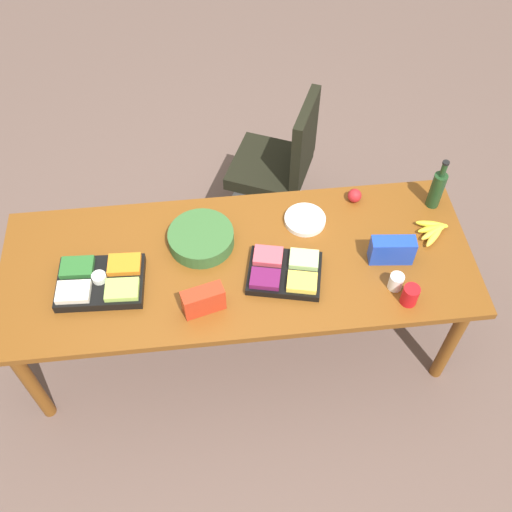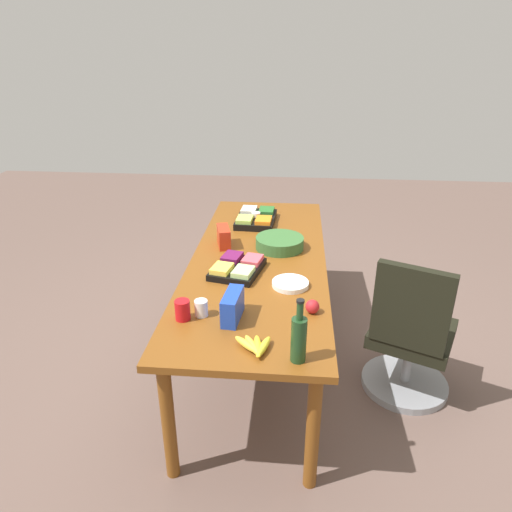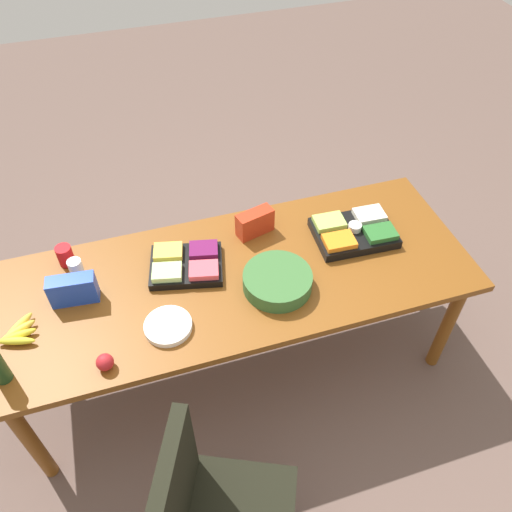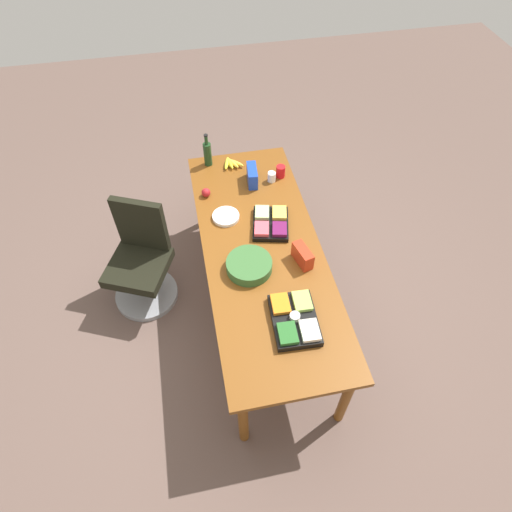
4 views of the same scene
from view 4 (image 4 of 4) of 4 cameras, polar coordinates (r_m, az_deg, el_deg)
ground_plane at (r=4.01m, az=0.69°, el=-6.20°), size 10.00×10.00×0.00m
conference_table at (r=3.45m, az=0.80°, el=0.19°), size 2.41×0.90×0.77m
office_chair at (r=3.91m, az=-14.57°, el=-1.24°), size 0.63×0.63×0.98m
chip_bag_blue at (r=3.88m, az=-0.50°, el=10.39°), size 0.23×0.10×0.15m
paper_plate_stack at (r=3.61m, az=-3.93°, el=5.12°), size 0.25×0.25×0.03m
wine_bottle at (r=4.07m, az=-6.30°, el=13.09°), size 0.09×0.09×0.32m
veggie_tray at (r=2.98m, az=5.01°, el=-8.13°), size 0.43×0.32×0.09m
fruit_platter at (r=3.53m, az=1.91°, el=4.31°), size 0.41×0.35×0.07m
chip_bag_red at (r=3.27m, az=6.05°, el=0.05°), size 0.21×0.13×0.14m
apple_red at (r=3.80m, az=-6.49°, el=8.17°), size 0.09×0.09×0.08m
salad_bowl at (r=3.23m, az=-0.89°, el=-1.23°), size 0.36×0.36×0.08m
banana_bunch at (r=4.10m, az=-3.22°, el=11.93°), size 0.18×0.19×0.04m
paper_cup at (r=3.92m, az=2.04°, el=10.20°), size 0.08×0.08×0.09m
red_solo_cup at (r=3.96m, az=3.20°, el=10.87°), size 0.10×0.10×0.11m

